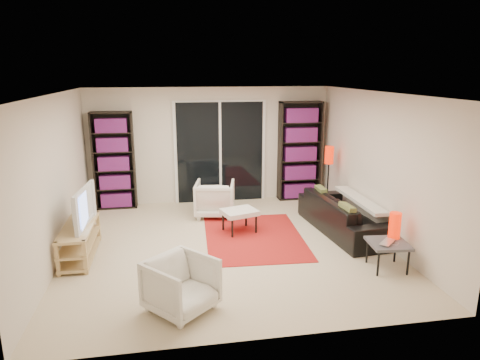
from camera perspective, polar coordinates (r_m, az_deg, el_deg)
name	(u,v)px	position (r m, az deg, el deg)	size (l,w,h in m)	color
floor	(228,245)	(6.94, -1.63, -8.72)	(5.00, 5.00, 0.00)	beige
wall_back	(210,145)	(8.99, -3.98, 4.62)	(5.00, 0.02, 2.40)	beige
wall_front	(264,232)	(4.21, 3.18, -6.91)	(5.00, 0.02, 2.40)	beige
wall_left	(55,180)	(6.70, -23.39, 0.02)	(0.02, 5.00, 2.40)	beige
wall_right	(379,167)	(7.33, 18.02, 1.69)	(0.02, 5.00, 2.40)	beige
ceiling	(227,93)	(6.39, -1.79, 11.47)	(5.00, 5.00, 0.02)	white
sliding_door	(220,152)	(9.01, -2.67, 3.68)	(1.92, 0.08, 2.16)	white
bookshelf_left	(114,161)	(8.89, -16.45, 2.47)	(0.80, 0.30, 1.95)	black
bookshelf_right	(300,151)	(9.25, 7.97, 3.84)	(0.90, 0.30, 2.10)	black
tv_stand	(80,240)	(6.88, -20.59, -7.53)	(0.42, 1.31, 0.50)	tan
tv	(78,207)	(6.71, -20.81, -3.37)	(0.99, 0.13, 0.57)	black
rug	(254,237)	(7.26, 1.86, -7.59)	(1.60, 2.16, 0.01)	red
sofa	(344,214)	(7.63, 13.71, -4.49)	(2.11, 0.82, 0.62)	black
armchair_back	(215,199)	(8.22, -3.38, -2.49)	(0.72, 0.74, 0.68)	silver
armchair_front	(181,285)	(5.13, -7.84, -13.73)	(0.69, 0.71, 0.64)	silver
ottoman	(239,213)	(7.38, -0.08, -4.42)	(0.68, 0.61, 0.40)	silver
side_table	(388,245)	(6.39, 19.14, -8.18)	(0.57, 0.57, 0.40)	#4D4D53
laptop	(391,243)	(6.32, 19.46, -7.95)	(0.32, 0.21, 0.03)	silver
table_lamp	(395,225)	(6.50, 19.94, -5.70)	(0.17, 0.17, 0.37)	red
floor_lamp	(329,162)	(8.66, 11.76, 2.36)	(0.19, 0.19, 1.28)	black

